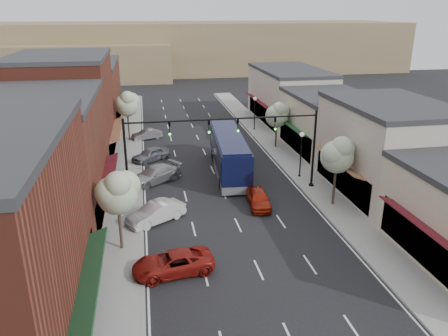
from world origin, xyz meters
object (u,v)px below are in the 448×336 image
tree_right_near (338,154)px  parked_car_d (151,154)px  lamp_post_near (301,147)px  red_hatchback (259,199)px  parked_car_e (147,134)px  signal_mast_left (155,146)px  lamp_post_far (255,108)px  parked_car_a (173,263)px  tree_left_far (127,103)px  coach_bus (229,153)px  signal_mast_right (288,139)px  tree_left_near (118,191)px  parked_car_c (155,175)px  tree_right_far (277,114)px  parked_car_b (156,213)px

tree_right_near → parked_car_d: (-14.29, 13.98, -3.73)m
lamp_post_near → red_hatchback: bearing=-134.4°
parked_car_d → parked_car_e: parked_car_d is taller
parked_car_e → signal_mast_left: bearing=-19.1°
red_hatchback → parked_car_e: bearing=116.8°
parked_car_e → lamp_post_near: bearing=20.6°
lamp_post_far → parked_car_a: bearing=-112.5°
lamp_post_near → tree_left_far: bearing=136.1°
coach_bus → parked_car_a: (-6.64, -16.49, -1.28)m
signal_mast_right → coach_bus: size_ratio=0.66×
signal_mast_left → lamp_post_far: size_ratio=1.85×
signal_mast_left → lamp_post_far: 24.14m
coach_bus → parked_car_d: coach_bus is taller
lamp_post_far → parked_car_d: lamp_post_far is taller
tree_left_near → red_hatchback: size_ratio=1.40×
parked_car_c → parked_car_d: (-0.23, 6.19, -0.04)m
tree_right_far → red_hatchback: bearing=-111.9°
parked_car_a → tree_right_far: bearing=142.1°
tree_left_far → parked_car_c: tree_left_far is taller
tree_right_near → parked_car_e: size_ratio=1.61×
tree_left_near → parked_car_d: 18.47m
tree_left_far → lamp_post_near: bearing=-43.9°
signal_mast_left → parked_car_c: 5.38m
parked_car_e → parked_car_b: bearing=-20.2°
tree_right_far → parked_car_e: (-14.55, 6.35, -3.38)m
signal_mast_right → red_hatchback: (-3.31, -3.09, -3.93)m
tree_right_near → coach_bus: tree_right_near is taller
tree_right_near → parked_car_a: tree_right_near is taller
tree_right_near → tree_left_far: (-16.60, 22.00, 0.15)m
lamp_post_near → red_hatchback: 8.17m
tree_right_near → coach_bus: size_ratio=0.48×
parked_car_a → coach_bus: bearing=150.3°
lamp_post_near → parked_car_e: (-14.00, 15.79, -2.39)m
signal_mast_right → parked_car_e: size_ratio=2.22×
red_hatchback → parked_car_e: size_ratio=1.09×
lamp_post_far → signal_mast_right: bearing=-96.2°
parked_car_a → parked_car_c: bearing=174.3°
red_hatchback → parked_car_b: 8.33m
parked_car_d → parked_car_a: bearing=-35.9°
parked_car_b → parked_car_d: size_ratio=1.08×
parked_car_a → parked_car_c: size_ratio=0.94×
parked_car_d → parked_car_e: 8.37m
coach_bus → red_hatchback: size_ratio=3.08×
tree_right_far → lamp_post_far: (-0.55, 8.06, -0.99)m
lamp_post_near → tree_left_near: bearing=-146.7°
coach_bus → parked_car_a: coach_bus is taller
tree_right_far → parked_car_c: tree_right_far is taller
red_hatchback → parked_car_a: 11.15m
signal_mast_left → lamp_post_near: signal_mast_left is taller
tree_left_far → parked_car_a: bearing=-84.0°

